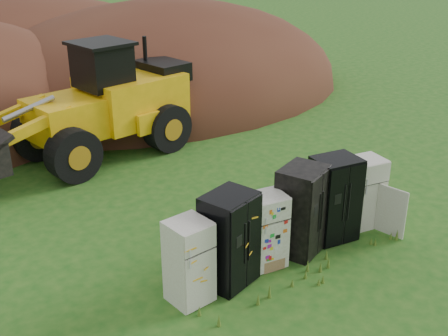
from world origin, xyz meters
The scene contains 10 objects.
ground centered at (0.00, 0.00, 0.00)m, with size 120.00×120.00×0.00m, color #1C5316.
fridge_leftmost centered at (-2.44, -0.03, 0.82)m, with size 0.72×0.70×1.64m, color silver, non-canonical shape.
fridge_black_side centered at (-1.51, -0.02, 0.95)m, with size 0.99×0.78×1.90m, color black, non-canonical shape.
fridge_sticker centered at (-0.50, 0.03, 0.79)m, with size 0.70×0.65×1.58m, color white, non-canonical shape.
fridge_dark_mid centered at (0.41, -0.01, 0.97)m, with size 0.99×0.81×1.93m, color black, non-canonical shape.
fridge_black_right centered at (1.40, -0.03, 0.96)m, with size 0.96×0.80×1.91m, color black, non-canonical shape.
fridge_open_door centered at (2.40, -0.04, 0.83)m, with size 0.75×0.70×1.66m, color silver, non-canonical shape.
wheel_loader centered at (-1.12, 7.57, 1.71)m, with size 7.08×2.87×3.43m, color yellow, non-canonical shape.
dirt_mound_right centered at (4.74, 12.72, 0.00)m, with size 16.69×12.24×7.55m, color #462216.
dirt_mound_back centered at (-0.20, 18.62, 0.00)m, with size 19.45×12.97×7.50m, color #462216.
Camera 1 is at (-7.20, -7.37, 6.44)m, focal length 45.00 mm.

